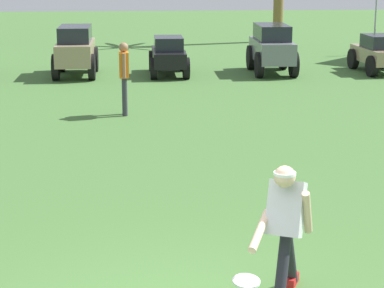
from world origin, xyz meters
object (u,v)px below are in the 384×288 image
parked_car_slot_b (75,50)px  parked_car_slot_c (169,55)px  frisbee_in_flight (246,281)px  teammate_near_sideline (124,72)px  parked_car_slot_d (272,48)px  parked_car_slot_e (378,53)px  frisbee_thrower (285,225)px

parked_car_slot_b → parked_car_slot_c: bearing=-1.4°
frisbee_in_flight → parked_car_slot_c: bearing=90.3°
teammate_near_sideline → frisbee_in_flight: bearing=-82.5°
frisbee_in_flight → parked_car_slot_c: parked_car_slot_c is taller
teammate_near_sideline → parked_car_slot_d: teammate_near_sideline is taller
parked_car_slot_d → parked_car_slot_e: size_ratio=1.05×
frisbee_thrower → teammate_near_sideline: 9.19m
parked_car_slot_d → parked_car_slot_c: bearing=-177.7°
frisbee_thrower → teammate_near_sideline: size_ratio=0.91×
frisbee_in_flight → teammate_near_sideline: teammate_near_sideline is taller
parked_car_slot_d → parked_car_slot_e: bearing=-1.8°
parked_car_slot_b → frisbee_thrower: bearing=-77.7°
teammate_near_sideline → parked_car_slot_b: size_ratio=0.66×
frisbee_thrower → parked_car_slot_c: 14.46m
frisbee_thrower → frisbee_in_flight: bearing=-131.6°
parked_car_slot_e → teammate_near_sideline: bearing=-143.2°
frisbee_thrower → parked_car_slot_d: bearing=80.4°
frisbee_in_flight → parked_car_slot_c: (-0.07, 14.96, 0.11)m
teammate_near_sideline → parked_car_slot_e: 9.09m
frisbee_thrower → parked_car_slot_b: size_ratio=0.61×
frisbee_thrower → parked_car_slot_c: size_ratio=0.65×
frisbee_in_flight → parked_car_slot_c: 14.96m
parked_car_slot_d → parked_car_slot_e: parked_car_slot_d is taller
frisbee_thrower → parked_car_slot_b: 14.86m
frisbee_in_flight → parked_car_slot_b: size_ratio=0.14×
parked_car_slot_d → frisbee_thrower: bearing=-99.6°
frisbee_in_flight → parked_car_slot_e: (6.03, 14.98, 0.11)m
teammate_near_sideline → parked_car_slot_b: teammate_near_sideline is taller
parked_car_slot_d → parked_car_slot_e: (3.11, -0.10, -0.18)m
teammate_near_sideline → parked_car_slot_d: (4.17, 5.54, -0.20)m
parked_car_slot_d → parked_car_slot_e: 3.11m
parked_car_slot_b → frisbee_in_flight: bearing=-79.8°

